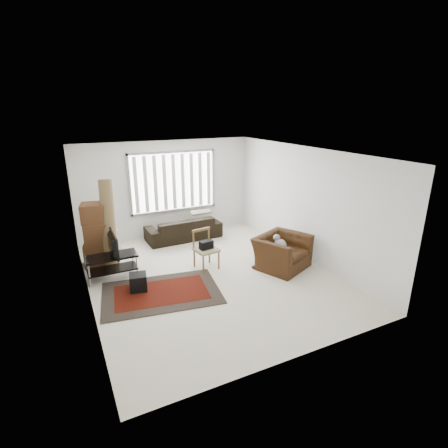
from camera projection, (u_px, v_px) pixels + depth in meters
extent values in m
plane|color=beige|center=(210.00, 276.00, 7.74)|extent=(6.00, 6.00, 0.00)
cube|color=white|center=(209.00, 153.00, 6.88)|extent=(5.00, 6.00, 0.02)
cube|color=white|center=(167.00, 189.00, 9.86)|extent=(5.00, 0.02, 2.70)
cube|color=white|center=(298.00, 277.00, 4.76)|extent=(5.00, 0.02, 2.70)
cube|color=white|center=(82.00, 236.00, 6.27)|extent=(0.02, 6.00, 2.70)
cube|color=white|center=(305.00, 204.00, 8.35)|extent=(0.02, 6.00, 2.70)
cube|color=white|center=(173.00, 182.00, 9.87)|extent=(2.40, 0.01, 1.60)
cube|color=gray|center=(173.00, 182.00, 9.85)|extent=(2.52, 0.06, 1.72)
cube|color=white|center=(174.00, 182.00, 9.82)|extent=(2.40, 0.02, 1.55)
cube|color=black|center=(161.00, 293.00, 7.01)|extent=(2.51, 1.87, 0.02)
cube|color=#450F06|center=(161.00, 292.00, 7.01)|extent=(1.96, 1.33, 0.00)
cube|color=black|center=(111.00, 256.00, 7.47)|extent=(1.08, 0.49, 0.04)
cube|color=black|center=(113.00, 269.00, 7.56)|extent=(1.04, 0.45, 0.03)
cylinder|color=#B2B2B7|center=(90.00, 275.00, 7.17)|extent=(0.03, 0.03, 0.54)
cylinder|color=#B2B2B7|center=(137.00, 266.00, 7.57)|extent=(0.03, 0.03, 0.54)
cylinder|color=#B2B2B7|center=(87.00, 268.00, 7.52)|extent=(0.03, 0.03, 0.54)
cylinder|color=#B2B2B7|center=(133.00, 259.00, 7.92)|extent=(0.03, 0.03, 0.54)
imported|color=black|center=(110.00, 245.00, 7.38)|extent=(0.11, 0.87, 0.50)
cube|color=black|center=(138.00, 282.00, 7.07)|extent=(0.40, 0.40, 0.34)
cube|color=#55331B|center=(99.00, 253.00, 8.24)|extent=(0.71, 0.66, 0.55)
cube|color=#55331B|center=(97.00, 233.00, 8.06)|extent=(0.64, 0.60, 0.50)
cube|color=#55331B|center=(93.00, 213.00, 7.93)|extent=(0.59, 0.59, 0.44)
cube|color=silver|center=(110.00, 244.00, 8.62)|extent=(0.53, 0.21, 0.66)
cylinder|color=brown|center=(109.00, 224.00, 7.96)|extent=(0.46, 0.84, 2.03)
imported|color=black|center=(183.00, 225.00, 9.81)|extent=(2.11, 0.95, 0.80)
cube|color=#8C7B5C|center=(206.00, 250.00, 7.97)|extent=(0.55, 0.55, 0.05)
cylinder|color=brown|center=(203.00, 264.00, 7.78)|extent=(0.04, 0.04, 0.45)
cylinder|color=brown|center=(219.00, 260.00, 7.99)|extent=(0.04, 0.04, 0.45)
cylinder|color=brown|center=(194.00, 258.00, 8.10)|extent=(0.04, 0.04, 0.45)
cylinder|color=brown|center=(209.00, 254.00, 8.32)|extent=(0.04, 0.04, 0.45)
cube|color=brown|center=(201.00, 230.00, 8.01)|extent=(0.46, 0.10, 0.06)
cube|color=brown|center=(194.00, 240.00, 7.96)|extent=(0.05, 0.05, 0.45)
cube|color=brown|center=(209.00, 236.00, 8.18)|extent=(0.05, 0.05, 0.45)
cube|color=black|center=(206.00, 245.00, 7.93)|extent=(0.32, 0.21, 0.19)
imported|color=#341B0A|center=(282.00, 250.00, 8.04)|extent=(1.47, 1.39, 0.86)
ellipsoid|color=#59595B|center=(282.00, 245.00, 8.00)|extent=(0.34, 0.38, 0.21)
sphere|color=#59595B|center=(277.00, 238.00, 8.05)|extent=(0.16, 0.16, 0.16)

